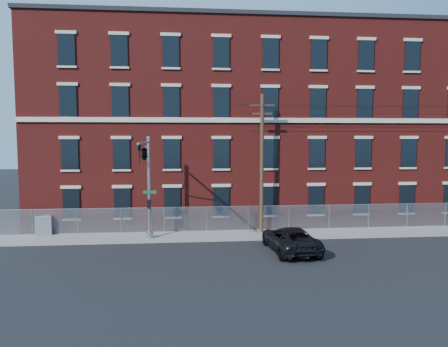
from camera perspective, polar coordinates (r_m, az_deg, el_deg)
ground at (r=25.78m, az=2.88°, el=-10.98°), size 140.00×140.00×0.00m
sidewalk at (r=34.12m, az=22.14°, el=-7.26°), size 65.00×3.00×0.12m
mill_building at (r=41.50m, az=16.80°, el=6.28°), size 55.30×14.32×16.30m
chain_link_fence at (r=35.06m, az=21.21°, el=-5.24°), size 59.06×0.06×1.85m
traffic_signal_mast at (r=26.86m, az=-10.52°, el=1.28°), size 0.90×6.75×7.00m
utility_pole_near at (r=30.68m, az=5.13°, el=1.72°), size 1.80×0.28×10.00m
pickup_truck at (r=26.79m, az=8.90°, el=-8.73°), size 2.93×5.68×1.53m
utility_cabinet at (r=32.73m, az=-23.19°, el=-6.49°), size 1.19×0.86×1.35m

